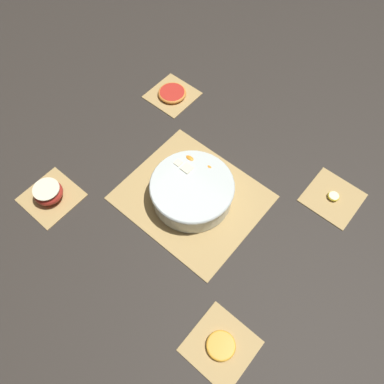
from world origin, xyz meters
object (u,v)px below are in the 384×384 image
at_px(apple_half, 48,193).
at_px(banana_coin_single, 334,196).
at_px(orange_slice_whole, 221,346).
at_px(fruit_salad_bowl, 192,190).
at_px(grapefruit_slice, 172,93).

xyz_separation_m(apple_half, banana_coin_single, (-0.65, -0.55, -0.02)).
bearing_deg(orange_slice_whole, apple_half, -0.00).
bearing_deg(fruit_salad_bowl, orange_slice_whole, 139.73).
distance_m(fruit_salad_bowl, orange_slice_whole, 0.43).
distance_m(fruit_salad_bowl, grapefruit_slice, 0.43).
xyz_separation_m(fruit_salad_bowl, grapefruit_slice, (0.33, -0.27, -0.03)).
bearing_deg(grapefruit_slice, fruit_salad_bowl, 139.92).
relative_size(banana_coin_single, grapefruit_slice, 0.35).
bearing_deg(banana_coin_single, fruit_salad_bowl, 40.21).
bearing_deg(banana_coin_single, grapefruit_slice, 0.00).
bearing_deg(fruit_salad_bowl, banana_coin_single, -139.79).
xyz_separation_m(apple_half, orange_slice_whole, (-0.65, 0.00, -0.02)).
bearing_deg(fruit_salad_bowl, apple_half, 40.14).
distance_m(fruit_salad_bowl, banana_coin_single, 0.43).
distance_m(fruit_salad_bowl, apple_half, 0.43).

